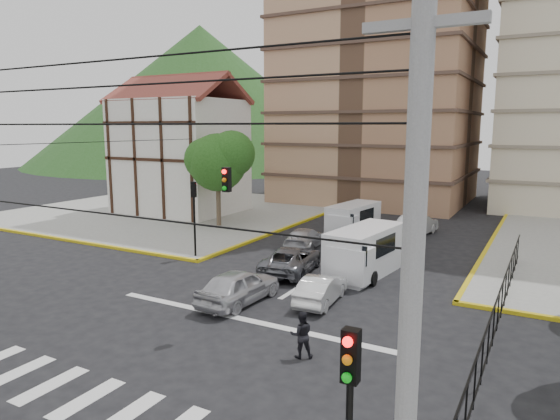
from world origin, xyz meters
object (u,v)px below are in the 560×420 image
Objects in this scene: car_white_front_right at (321,289)px; pedestrian_crosswalk at (301,334)px; traffic_light_se at (349,413)px; van_left_lane at (352,221)px; car_silver_front_left at (239,286)px; traffic_light_nw at (194,206)px; van_right_lane at (363,253)px.

car_white_front_right is 2.35× the size of pedestrian_crosswalk.
traffic_light_se is 8.68m from pedestrian_crosswalk.
traffic_light_se is 0.85× the size of van_left_lane.
car_silver_front_left is at bearing 131.09° from traffic_light_se.
traffic_light_se is 0.97× the size of car_silver_front_left.
traffic_light_nw is at bearing -112.47° from van_left_lane.
pedestrian_crosswalk reaches higher than car_white_front_right.
van_right_lane is at bearing 108.60° from traffic_light_se.
van_left_lane is (-3.95, 8.80, -0.11)m from van_right_lane.
van_left_lane is at bearing 110.53° from traffic_light_se.
car_silver_front_left is 1.19× the size of car_white_front_right.
traffic_light_nw is at bearing -34.92° from car_silver_front_left.
pedestrian_crosswalk is (11.21, -8.48, -2.30)m from traffic_light_nw.
car_white_front_right is at bearing -18.95° from traffic_light_nw.
pedestrian_crosswalk is at bearing 148.13° from car_silver_front_left.
pedestrian_crosswalk is (1.59, -5.17, 0.18)m from car_white_front_right.
traffic_light_se is 2.71× the size of pedestrian_crosswalk.
van_right_lane reaches higher than pedestrian_crosswalk.
van_right_lane is at bearing -58.52° from van_left_lane.
van_right_lane is at bearing -97.49° from car_white_front_right.
van_left_lane is at bearing -106.74° from pedestrian_crosswalk.
car_silver_front_left reaches higher than car_white_front_right.
car_silver_front_left is (-9.16, 10.50, -2.34)m from traffic_light_se.
traffic_light_nw is at bearing -23.70° from car_white_front_right.
van_right_lane is 7.43m from car_silver_front_left.
traffic_light_se is 18.14m from van_right_lane.
car_silver_front_left is (-3.40, -6.60, -0.44)m from van_right_lane.
traffic_light_nw is 2.71× the size of pedestrian_crosswalk.
van_right_lane reaches higher than car_silver_front_left.
van_right_lane is 1.10× the size of van_left_lane.
car_silver_front_left is 2.78× the size of pedestrian_crosswalk.
traffic_light_se is at bearing -45.00° from traffic_light_nw.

